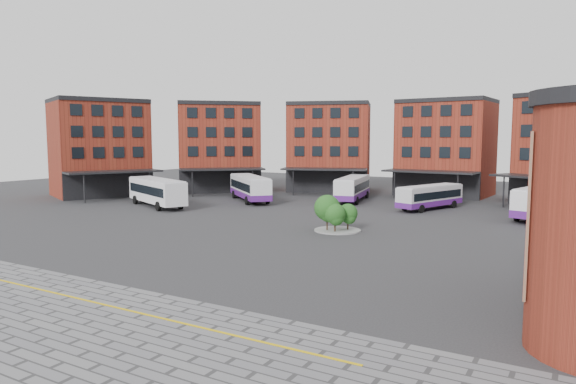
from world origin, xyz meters
The scene contains 9 objects.
ground centered at (0.00, 0.00, 0.00)m, with size 160.00×160.00×0.00m, color #28282B.
yellow_line centered at (2.00, -14.00, 0.03)m, with size 26.00×0.15×0.02m, color gold.
main_building centered at (-4.77, 38.25, 7.23)m, with size 94.14×42.48×14.60m.
tree_island centered at (1.87, 11.55, 1.77)m, with size 4.40×4.40×3.45m.
bus_a centered at (-25.37, 16.28, 2.12)m, with size 12.71×7.83×3.58m.
bus_b centered at (-18.37, 27.14, 1.91)m, with size 11.25×10.42×3.52m.
bus_c centered at (-5.95, 34.37, 1.83)m, with size 5.10×12.29×3.38m.
bus_d centered at (5.65, 31.26, 1.61)m, with size 5.93×10.75×2.97m.
bus_e centered at (18.35, 30.35, 1.91)m, with size 5.73×12.86×3.53m.
Camera 1 is at (21.99, -31.77, 8.72)m, focal length 32.00 mm.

